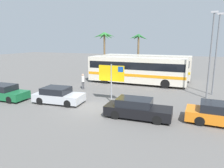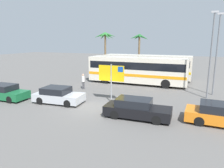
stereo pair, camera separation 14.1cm
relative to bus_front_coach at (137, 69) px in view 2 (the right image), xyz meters
The scene contains 13 objects.
ground 10.17m from the bus_front_coach, 92.99° to the right, with size 120.00×120.00×0.00m, color #605E5B.
bus_front_coach is the anchor object (origin of this frame).
bus_rear_coach 3.77m from the bus_front_coach, 85.83° to the left, with size 11.50×2.69×3.17m.
ferry_sign 8.06m from the bus_front_coach, 89.44° to the right, with size 2.20×0.15×3.20m.
car_black 11.23m from the bus_front_coach, 74.51° to the right, with size 4.45×1.81×1.32m.
car_silver 10.75m from the bus_front_coach, 111.72° to the right, with size 4.19×2.19×1.32m.
car_orange 12.95m from the bus_front_coach, 50.16° to the right, with size 4.66×1.96×1.32m.
car_green 14.10m from the bus_front_coach, 129.58° to the right, with size 4.08×1.84×1.32m.
pedestrian_by_bus 6.67m from the bus_front_coach, 132.92° to the right, with size 0.32×0.32×1.66m.
lamp_post_left_side 8.75m from the bus_front_coach, 26.63° to the right, with size 0.56×0.20×7.50m.
lamp_post_right_side 8.72m from the bus_front_coach, 15.24° to the right, with size 0.56×0.20×7.51m.
palm_tree_seaside 11.35m from the bus_front_coach, 103.69° to the left, with size 3.08×3.24×6.15m.
palm_tree_inland 13.32m from the bus_front_coach, 130.91° to the left, with size 4.00×3.85×6.47m.
Camera 2 is at (6.94, -13.51, 5.10)m, focal length 32.98 mm.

